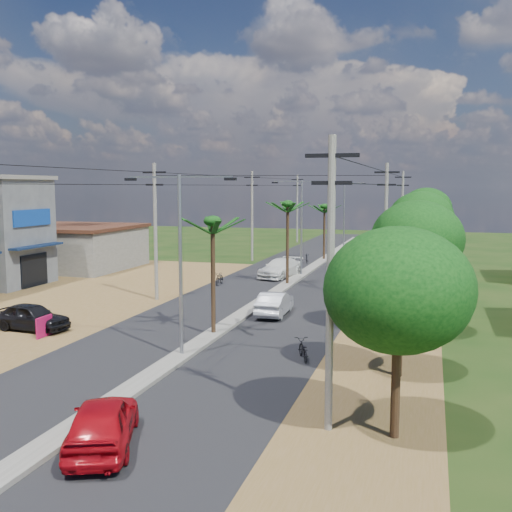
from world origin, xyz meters
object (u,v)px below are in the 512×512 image
(car_silver_mid, at_px, (275,304))
(car_parked_dark, at_px, (32,317))
(car_red_near, at_px, (103,423))
(moto_rider_east, at_px, (303,350))
(roadside_sign, at_px, (44,327))
(car_white_far, at_px, (280,269))

(car_silver_mid, xyz_separation_m, car_parked_dark, (-11.22, -7.14, 0.02))
(car_red_near, xyz_separation_m, car_parked_dark, (-10.97, 11.46, -0.04))
(moto_rider_east, bearing_deg, car_parked_dark, -27.45)
(roadside_sign, bearing_deg, car_parked_dark, 144.67)
(car_white_far, relative_size, roadside_sign, 4.06)
(car_red_near, distance_m, moto_rider_east, 10.86)
(car_red_near, distance_m, roadside_sign, 14.14)
(car_parked_dark, bearing_deg, car_red_near, -130.70)
(car_silver_mid, bearing_deg, moto_rider_east, 110.66)
(roadside_sign, bearing_deg, car_white_far, 72.34)
(car_parked_dark, bearing_deg, car_silver_mid, -51.98)
(car_white_far, xyz_separation_m, car_parked_dark, (-7.97, -21.41, -0.05))
(roadside_sign, bearing_deg, car_silver_mid, 38.34)
(car_silver_mid, relative_size, moto_rider_east, 2.50)
(car_silver_mid, distance_m, moto_rider_east, 9.07)
(car_white_far, height_order, moto_rider_east, car_white_far)
(car_red_near, distance_m, car_silver_mid, 18.60)
(car_red_near, bearing_deg, car_parked_dark, -68.17)
(car_white_far, height_order, roadside_sign, car_white_far)
(car_white_far, distance_m, car_parked_dark, 22.85)
(car_white_far, distance_m, moto_rider_east, 23.63)
(car_parked_dark, bearing_deg, roadside_sign, -118.30)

